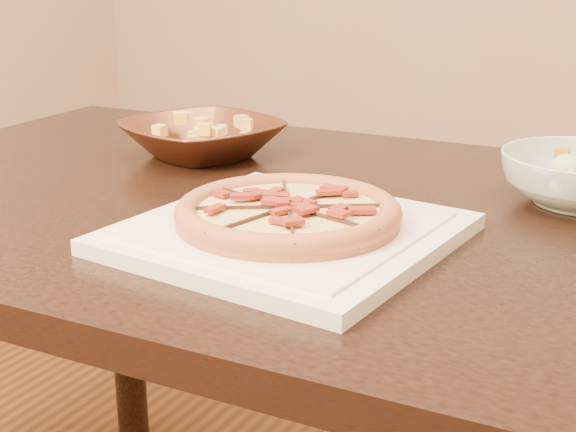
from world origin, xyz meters
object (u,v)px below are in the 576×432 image
object	(u,v)px
plate	(288,232)
pizza	(288,213)
bronze_bowl	(202,139)
dining_table	(273,271)

from	to	relation	value
plate	pizza	world-z (taller)	pizza
plate	bronze_bowl	bearing A→B (deg)	138.14
pizza	bronze_bowl	size ratio (longest dim) A/B	1.08
bronze_bowl	dining_table	bearing A→B (deg)	-33.02
dining_table	plate	world-z (taller)	plate
plate	pizza	distance (m)	0.02
dining_table	plate	distance (m)	0.22
bronze_bowl	pizza	bearing A→B (deg)	-41.86
pizza	dining_table	bearing A→B (deg)	125.74
dining_table	plate	size ratio (longest dim) A/B	3.72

